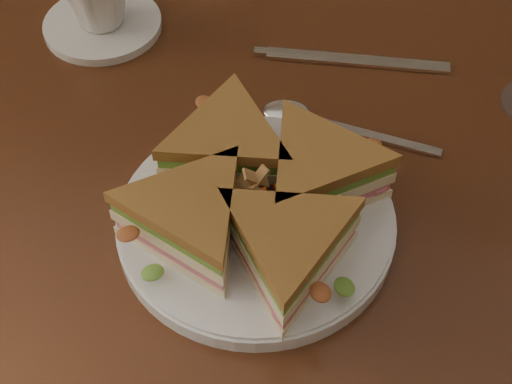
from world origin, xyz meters
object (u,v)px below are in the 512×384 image
sandwich_wedges (256,196)px  knife (344,60)px  table (290,237)px  plate (256,222)px  saucer (103,25)px  spoon (308,118)px

sandwich_wedges → knife: bearing=74.5°
table → sandwich_wedges: (-0.03, -0.06, 0.14)m
plate → saucer: bearing=129.5°
sandwich_wedges → plate: bearing=0.0°
table → knife: knife is taller
sandwich_wedges → spoon: size_ratio=1.59×
table → knife: 0.20m
table → knife: size_ratio=5.58×
table → sandwich_wedges: bearing=-113.7°
knife → sandwich_wedges: bearing=-105.8°
sandwich_wedges → knife: (0.07, 0.24, -0.04)m
plate → saucer: plate is taller
sandwich_wedges → spoon: sandwich_wedges is taller
table → saucer: size_ratio=8.91×
spoon → saucer: size_ratio=1.35×
plate → knife: plate is taller
plate → spoon: plate is taller
plate → knife: (0.07, 0.24, -0.01)m
plate → saucer: size_ratio=1.84×
plate → sandwich_wedges: sandwich_wedges is taller
table → spoon: 0.13m
table → spoon: size_ratio=6.62×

